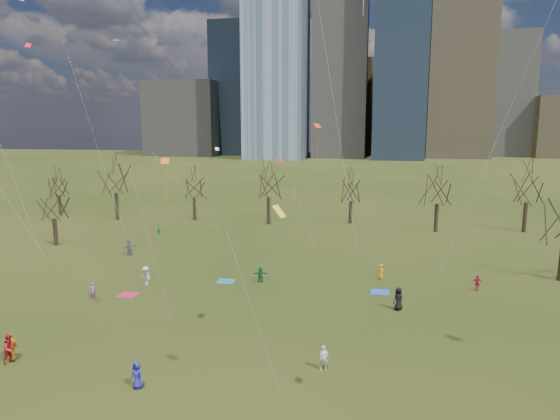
% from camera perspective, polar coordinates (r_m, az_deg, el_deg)
% --- Properties ---
extents(ground, '(500.00, 500.00, 0.00)m').
position_cam_1_polar(ground, '(35.91, -3.66, -14.29)').
color(ground, black).
rests_on(ground, ground).
extents(downtown_skyline, '(212.50, 78.00, 118.00)m').
position_cam_1_polar(downtown_skyline, '(243.90, 8.39, 15.24)').
color(downtown_skyline, slate).
rests_on(downtown_skyline, ground).
extents(bare_tree_row, '(113.04, 29.80, 9.50)m').
position_cam_1_polar(bare_tree_row, '(70.02, 3.75, 2.66)').
color(bare_tree_row, black).
rests_on(bare_tree_row, ground).
extents(blanket_teal, '(1.60, 1.50, 0.03)m').
position_cam_1_polar(blanket_teal, '(47.94, -6.19, -8.09)').
color(blanket_teal, teal).
rests_on(blanket_teal, ground).
extents(blanket_navy, '(1.60, 1.50, 0.03)m').
position_cam_1_polar(blanket_navy, '(45.57, 11.36, -9.18)').
color(blanket_navy, blue).
rests_on(blanket_navy, ground).
extents(blanket_crimson, '(1.60, 1.50, 0.03)m').
position_cam_1_polar(blanket_crimson, '(45.98, -16.95, -9.24)').
color(blanket_crimson, '#B1233B').
rests_on(blanket_crimson, ground).
extents(person_0, '(0.89, 0.73, 1.57)m').
position_cam_1_polar(person_0, '(30.39, -16.03, -17.69)').
color(person_0, '#232699').
rests_on(person_0, ground).
extents(person_1, '(0.66, 0.55, 1.53)m').
position_cam_1_polar(person_1, '(31.34, 5.02, -16.49)').
color(person_1, silver).
rests_on(person_1, ground).
extents(person_2, '(0.96, 1.09, 1.87)m').
position_cam_1_polar(person_2, '(36.09, -28.47, -13.74)').
color(person_2, '#A7171B').
rests_on(person_2, ground).
extents(person_4, '(1.03, 0.58, 1.66)m').
position_cam_1_polar(person_4, '(36.78, -28.30, -13.47)').
color(person_4, orange).
rests_on(person_4, ground).
extents(person_5, '(1.49, 0.73, 1.54)m').
position_cam_1_polar(person_5, '(47.19, -2.25, -7.37)').
color(person_5, '#176A3C').
rests_on(person_5, ground).
extents(person_6, '(1.07, 1.05, 1.86)m').
position_cam_1_polar(person_6, '(41.42, 13.38, -9.84)').
color(person_6, black).
rests_on(person_6, ground).
extents(person_7, '(0.56, 0.62, 1.43)m').
position_cam_1_polar(person_7, '(45.76, -20.63, -8.62)').
color(person_7, '#A051A3').
rests_on(person_7, ground).
extents(person_9, '(1.29, 1.10, 1.73)m').
position_cam_1_polar(person_9, '(48.12, -15.08, -7.25)').
color(person_9, silver).
rests_on(person_9, ground).
extents(person_10, '(0.86, 0.41, 1.43)m').
position_cam_1_polar(person_10, '(48.18, 21.60, -7.76)').
color(person_10, '#BD1B38').
rests_on(person_10, ground).
extents(person_11, '(1.42, 1.82, 1.93)m').
position_cam_1_polar(person_11, '(59.16, -16.79, -4.08)').
color(person_11, slate).
rests_on(person_11, ground).
extents(person_12, '(0.59, 0.81, 1.53)m').
position_cam_1_polar(person_12, '(49.05, 11.46, -6.90)').
color(person_12, orange).
rests_on(person_12, ground).
extents(person_13, '(0.65, 0.65, 1.53)m').
position_cam_1_polar(person_13, '(69.58, -13.69, -2.10)').
color(person_13, '#186D50').
rests_on(person_13, ground).
extents(kites_airborne, '(66.91, 41.22, 30.86)m').
position_cam_1_polar(kites_airborne, '(43.19, 5.30, 7.14)').
color(kites_airborne, orange).
rests_on(kites_airborne, ground).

